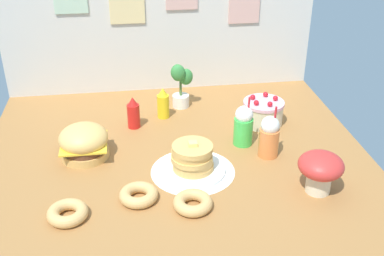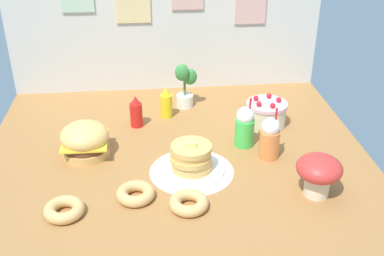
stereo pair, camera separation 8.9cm
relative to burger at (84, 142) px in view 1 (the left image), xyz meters
name	(u,v)px [view 1 (the left image)]	position (x,y,z in m)	size (l,w,h in m)	color
ground_plane	(177,161)	(0.48, -0.10, -0.10)	(2.03, 1.87, 0.02)	#9E6B38
back_wall	(160,16)	(0.48, 0.83, 0.41)	(2.03, 0.04, 0.99)	beige
doily_mat	(193,171)	(0.54, -0.22, -0.09)	(0.42, 0.42, 0.00)	white
burger	(84,142)	(0.00, 0.00, 0.00)	(0.25, 0.25, 0.18)	#DBA859
pancake_stack	(192,160)	(0.54, -0.22, -0.02)	(0.33, 0.33, 0.17)	white
layer_cake	(263,112)	(1.02, 0.23, -0.01)	(0.24, 0.24, 0.17)	beige
ketchup_bottle	(133,113)	(0.27, 0.29, 0.00)	(0.07, 0.07, 0.19)	red
mustard_bottle	(163,104)	(0.45, 0.40, 0.00)	(0.07, 0.07, 0.19)	yellow
cream_soda_cup	(243,126)	(0.85, 0.01, 0.03)	(0.11, 0.11, 0.29)	green
orange_float_cup	(269,137)	(0.96, -0.12, 0.03)	(0.11, 0.11, 0.29)	orange
donut_pink_glaze	(68,213)	(-0.05, -0.50, -0.06)	(0.18, 0.18, 0.05)	tan
donut_chocolate	(139,195)	(0.26, -0.42, -0.06)	(0.18, 0.18, 0.05)	tan
donut_vanilla	(193,203)	(0.50, -0.51, -0.06)	(0.18, 0.18, 0.05)	tan
potted_plant	(181,84)	(0.57, 0.53, 0.07)	(0.14, 0.12, 0.29)	white
mushroom_stool	(320,169)	(1.10, -0.47, 0.04)	(0.21, 0.21, 0.20)	beige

